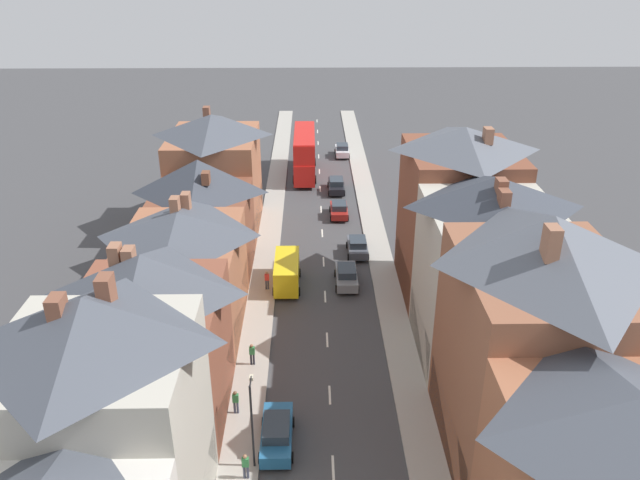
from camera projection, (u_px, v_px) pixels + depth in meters
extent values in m
cube|color=#A8A399|center=(267.00, 251.00, 57.00)|extent=(2.20, 104.00, 0.14)
cube|color=#A8A399|center=(379.00, 251.00, 57.15)|extent=(2.20, 104.00, 0.14)
cube|color=silver|center=(333.00, 468.00, 33.67)|extent=(0.14, 1.80, 0.01)
cube|color=silver|center=(330.00, 395.00, 39.08)|extent=(0.14, 1.80, 0.01)
cube|color=silver|center=(327.00, 340.00, 44.49)|extent=(0.14, 1.80, 0.01)
cube|color=silver|center=(325.00, 296.00, 49.89)|extent=(0.14, 1.80, 0.01)
cube|color=silver|center=(324.00, 262.00, 55.30)|extent=(0.14, 1.80, 0.01)
cube|color=silver|center=(322.00, 233.00, 60.71)|extent=(0.14, 1.80, 0.01)
cube|color=silver|center=(321.00, 209.00, 66.11)|extent=(0.14, 1.80, 0.01)
cube|color=silver|center=(320.00, 189.00, 71.52)|extent=(0.14, 1.80, 0.01)
cube|color=silver|center=(319.00, 172.00, 76.93)|extent=(0.14, 1.80, 0.01)
cube|color=silver|center=(319.00, 156.00, 82.33)|extent=(0.14, 1.80, 0.01)
cube|color=silver|center=(318.00, 143.00, 87.74)|extent=(0.14, 1.80, 0.01)
cube|color=silver|center=(318.00, 131.00, 93.15)|extent=(0.14, 1.80, 0.01)
cube|color=silver|center=(317.00, 121.00, 98.55)|extent=(0.14, 1.80, 0.01)
cube|color=#BCB7A8|center=(109.00, 444.00, 27.84)|extent=(8.00, 7.89, 10.82)
pyramid|color=#474C56|center=(85.00, 321.00, 25.01)|extent=(8.00, 7.89, 2.22)
cube|color=brown|center=(57.00, 311.00, 24.52)|extent=(0.60, 0.90, 1.27)
cube|color=brown|center=(106.00, 292.00, 25.60)|extent=(0.60, 0.90, 1.50)
cube|color=brown|center=(154.00, 357.00, 35.79)|extent=(8.00, 8.55, 8.26)
cube|color=#1E5133|center=(225.00, 391.00, 36.95)|extent=(0.12, 7.86, 3.20)
pyramid|color=#474C56|center=(142.00, 275.00, 33.47)|extent=(8.00, 8.55, 2.47)
cube|color=#99664C|center=(129.00, 260.00, 33.60)|extent=(0.60, 0.90, 1.38)
cube|color=#99664C|center=(116.00, 258.00, 33.65)|extent=(0.60, 0.90, 1.53)
cube|color=#A36042|center=(184.00, 283.00, 44.52)|extent=(8.00, 10.38, 7.35)
cube|color=black|center=(241.00, 307.00, 45.48)|extent=(0.12, 9.55, 3.20)
pyramid|color=#474C56|center=(178.00, 225.00, 42.55)|extent=(8.00, 10.38, 1.72)
cube|color=#99664C|center=(186.00, 202.00, 44.42)|extent=(0.60, 0.90, 1.38)
cube|color=#99664C|center=(175.00, 208.00, 43.31)|extent=(0.60, 0.90, 1.52)
cube|color=brown|center=(203.00, 232.00, 52.67)|extent=(8.00, 7.57, 7.04)
cube|color=black|center=(251.00, 252.00, 53.56)|extent=(0.12, 6.96, 3.20)
pyramid|color=#383D47|center=(199.00, 176.00, 50.53)|extent=(8.00, 7.57, 2.85)
cube|color=brown|center=(206.00, 178.00, 48.80)|extent=(0.60, 0.90, 0.98)
cube|color=#A36042|center=(216.00, 183.00, 59.90)|extent=(8.00, 9.65, 9.47)
cube|color=navy|center=(258.00, 212.00, 61.32)|extent=(0.12, 8.88, 3.20)
pyramid|color=#474C56|center=(212.00, 125.00, 57.44)|extent=(8.00, 9.65, 1.90)
cube|color=brown|center=(207.00, 112.00, 59.39)|extent=(0.60, 0.90, 1.08)
cube|color=brown|center=(529.00, 364.00, 32.35)|extent=(8.00, 10.11, 11.72)
cube|color=navy|center=(447.00, 428.00, 34.14)|extent=(0.12, 9.30, 3.20)
pyramid|color=#565B66|center=(552.00, 241.00, 29.26)|extent=(8.00, 10.11, 2.55)
cube|color=#99664C|center=(551.00, 243.00, 27.20)|extent=(0.60, 0.90, 1.59)
cube|color=#BCB7A8|center=(484.00, 284.00, 40.84)|extent=(8.00, 8.32, 10.87)
cube|color=black|center=(420.00, 333.00, 42.44)|extent=(0.12, 7.66, 3.20)
pyramid|color=#383D47|center=(496.00, 192.00, 38.05)|extent=(8.00, 8.32, 1.98)
cube|color=brown|center=(501.00, 189.00, 36.71)|extent=(0.60, 0.90, 1.27)
cube|color=brown|center=(504.00, 198.00, 35.93)|extent=(0.60, 0.90, 0.94)
cube|color=brown|center=(456.00, 223.00, 48.36)|extent=(8.00, 8.84, 11.84)
cube|color=olive|center=(403.00, 273.00, 50.17)|extent=(0.12, 8.13, 3.20)
pyramid|color=#565B66|center=(465.00, 139.00, 45.42)|extent=(8.00, 8.84, 1.72)
cube|color=#99664C|center=(488.00, 136.00, 44.07)|extent=(0.60, 0.90, 1.13)
cube|color=red|center=(305.00, 162.00, 75.08)|extent=(2.44, 10.80, 2.50)
cube|color=red|center=(304.00, 143.00, 74.04)|extent=(2.44, 10.58, 2.30)
cube|color=red|center=(304.00, 133.00, 73.52)|extent=(2.39, 10.37, 0.10)
cube|color=#28333D|center=(305.00, 147.00, 79.81)|extent=(2.20, 0.10, 1.20)
cube|color=#28333D|center=(305.00, 130.00, 78.82)|extent=(2.20, 0.10, 1.10)
cube|color=#28333D|center=(295.00, 160.00, 74.95)|extent=(0.06, 9.18, 0.90)
cube|color=#28333D|center=(294.00, 142.00, 73.98)|extent=(0.06, 9.18, 0.90)
cube|color=yellow|center=(305.00, 123.00, 78.47)|extent=(1.34, 0.08, 0.32)
cylinder|color=black|center=(295.00, 162.00, 78.58)|extent=(0.30, 1.00, 1.00)
cylinder|color=black|center=(315.00, 162.00, 78.61)|extent=(0.30, 1.00, 1.00)
cylinder|color=black|center=(294.00, 180.00, 72.88)|extent=(0.30, 1.00, 1.00)
cylinder|color=black|center=(315.00, 180.00, 72.92)|extent=(0.30, 1.00, 1.00)
cube|color=silver|center=(342.00, 151.00, 82.15)|extent=(1.70, 3.86, 0.75)
cube|color=#28333D|center=(342.00, 147.00, 81.69)|extent=(1.46, 1.93, 0.60)
cylinder|color=black|center=(335.00, 151.00, 83.38)|extent=(0.20, 0.62, 0.62)
cylinder|color=black|center=(348.00, 151.00, 83.41)|extent=(0.20, 0.62, 0.62)
cylinder|color=black|center=(336.00, 157.00, 81.23)|extent=(0.20, 0.62, 0.62)
cylinder|color=black|center=(349.00, 157.00, 81.25)|extent=(0.20, 0.62, 0.62)
cube|color=#236093|center=(277.00, 434.00, 35.00)|extent=(1.70, 4.48, 0.78)
cube|color=#28333D|center=(276.00, 427.00, 34.50)|extent=(1.46, 2.24, 0.60)
cylinder|color=black|center=(264.00, 422.00, 36.41)|extent=(0.20, 0.62, 0.62)
cylinder|color=black|center=(293.00, 422.00, 36.44)|extent=(0.20, 0.62, 0.62)
cylinder|color=black|center=(260.00, 458.00, 33.91)|extent=(0.20, 0.62, 0.62)
cylinder|color=black|center=(292.00, 458.00, 33.93)|extent=(0.20, 0.62, 0.62)
cube|color=maroon|center=(339.00, 211.00, 64.11)|extent=(1.70, 3.82, 0.68)
cube|color=#28333D|center=(339.00, 206.00, 63.67)|extent=(1.46, 1.91, 0.60)
cylinder|color=black|center=(330.00, 209.00, 65.32)|extent=(0.20, 0.62, 0.62)
cylinder|color=black|center=(346.00, 209.00, 65.34)|extent=(0.20, 0.62, 0.62)
cylinder|color=black|center=(331.00, 218.00, 63.18)|extent=(0.20, 0.62, 0.62)
cylinder|color=black|center=(348.00, 218.00, 63.21)|extent=(0.20, 0.62, 0.62)
cube|color=gray|center=(346.00, 277.00, 51.42)|extent=(1.70, 4.23, 0.77)
cube|color=#28333D|center=(347.00, 271.00, 50.93)|extent=(1.46, 2.11, 0.60)
cylinder|color=black|center=(335.00, 273.00, 52.75)|extent=(0.20, 0.62, 0.62)
cylinder|color=black|center=(355.00, 273.00, 52.78)|extent=(0.20, 0.62, 0.62)
cylinder|color=black|center=(337.00, 289.00, 50.39)|extent=(0.20, 0.62, 0.62)
cylinder|color=black|center=(358.00, 289.00, 50.42)|extent=(0.20, 0.62, 0.62)
cube|color=#4C515B|center=(357.00, 247.00, 56.40)|extent=(1.70, 3.92, 0.70)
cube|color=#28333D|center=(358.00, 242.00, 55.94)|extent=(1.46, 1.96, 0.60)
cylinder|color=black|center=(347.00, 245.00, 57.63)|extent=(0.20, 0.62, 0.62)
cylinder|color=black|center=(366.00, 245.00, 57.66)|extent=(0.20, 0.62, 0.62)
cylinder|color=black|center=(349.00, 257.00, 55.45)|extent=(0.20, 0.62, 0.62)
cylinder|color=black|center=(368.00, 257.00, 55.47)|extent=(0.20, 0.62, 0.62)
cube|color=black|center=(336.00, 186.00, 70.53)|extent=(1.70, 4.35, 0.70)
cube|color=#28333D|center=(336.00, 181.00, 70.05)|extent=(1.46, 2.18, 0.60)
cylinder|color=black|center=(328.00, 185.00, 71.88)|extent=(0.20, 0.62, 0.62)
cylinder|color=black|center=(343.00, 185.00, 71.91)|extent=(0.20, 0.62, 0.62)
cylinder|color=black|center=(329.00, 193.00, 69.45)|extent=(0.20, 0.62, 0.62)
cylinder|color=black|center=(344.00, 193.00, 69.47)|extent=(0.20, 0.62, 0.62)
cube|color=yellow|center=(287.00, 271.00, 50.87)|extent=(1.96, 5.20, 2.10)
cube|color=#28333D|center=(288.00, 254.00, 53.03)|extent=(1.76, 0.10, 0.90)
cylinder|color=black|center=(276.00, 273.00, 52.69)|extent=(0.24, 0.72, 0.72)
cylinder|color=black|center=(299.00, 273.00, 52.72)|extent=(0.24, 0.72, 0.72)
cylinder|color=black|center=(274.00, 292.00, 49.88)|extent=(0.24, 0.72, 0.72)
cylinder|color=black|center=(299.00, 291.00, 49.91)|extent=(0.24, 0.72, 0.72)
cylinder|color=#3D4256|center=(244.00, 472.00, 32.69)|extent=(0.14, 0.14, 0.84)
cylinder|color=#3D4256|center=(248.00, 472.00, 32.69)|extent=(0.14, 0.14, 0.84)
cube|color=#338447|center=(245.00, 462.00, 32.39)|extent=(0.36, 0.22, 0.54)
sphere|color=#9E7051|center=(245.00, 456.00, 32.23)|extent=(0.22, 0.22, 0.22)
cylinder|color=#3D4256|center=(235.00, 407.00, 37.22)|extent=(0.14, 0.14, 0.84)
cylinder|color=#3D4256|center=(238.00, 407.00, 37.22)|extent=(0.14, 0.14, 0.84)
cube|color=#338447|center=(235.00, 398.00, 36.92)|extent=(0.36, 0.22, 0.54)
sphere|color=brown|center=(235.00, 393.00, 36.75)|extent=(0.22, 0.22, 0.22)
cylinder|color=#23232D|center=(251.00, 359.00, 41.51)|extent=(0.14, 0.14, 0.84)
cylinder|color=#23232D|center=(254.00, 359.00, 41.52)|extent=(0.14, 0.14, 0.84)
cube|color=#338447|center=(252.00, 351.00, 41.22)|extent=(0.36, 0.22, 0.54)
sphere|color=#9E7051|center=(252.00, 346.00, 41.05)|extent=(0.22, 0.22, 0.22)
cylinder|color=#3D4256|center=(266.00, 285.00, 50.51)|extent=(0.14, 0.14, 0.84)
cylinder|color=#3D4256|center=(268.00, 285.00, 50.52)|extent=(0.14, 0.14, 0.84)
cube|color=red|center=(267.00, 277.00, 50.22)|extent=(0.36, 0.22, 0.54)
sphere|color=#9E7051|center=(267.00, 273.00, 50.05)|extent=(0.22, 0.22, 0.22)
cylinder|color=black|center=(252.00, 428.00, 32.52)|extent=(0.12, 0.12, 5.50)
cylinder|color=black|center=(251.00, 382.00, 31.78)|extent=(0.08, 0.90, 0.08)
cube|color=beige|center=(251.00, 378.00, 32.22)|extent=(0.20, 0.32, 0.20)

